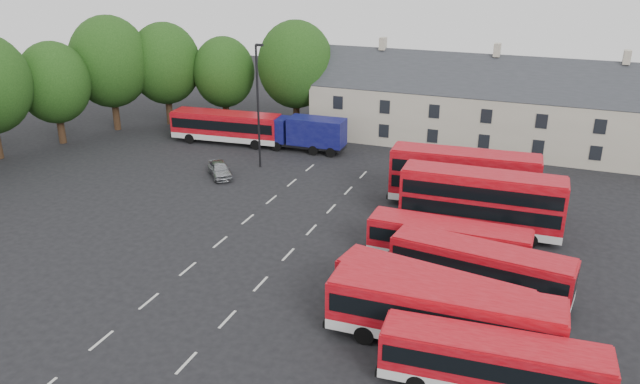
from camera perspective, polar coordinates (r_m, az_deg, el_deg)
The scene contains 15 objects.
ground at distance 41.02m, azimuth -10.50°, elevation -5.68°, with size 140.00×140.00×0.00m, color black.
lane_markings at distance 41.42m, azimuth -6.10°, elevation -5.12°, with size 5.15×33.80×0.01m.
treeline at distance 65.54m, azimuth -17.83°, elevation 10.22°, with size 29.92×32.59×12.01m.
terrace_houses at distance 62.70m, azimuth 15.37°, elevation 7.35°, with size 35.70×7.13×10.06m.
bus_row_a at distance 29.28m, azimuth 15.50°, elevation -14.63°, with size 9.91×2.90×2.77m.
bus_row_b at distance 31.55m, azimuth 11.19°, elevation -10.72°, with size 11.40×2.92×3.20m.
bus_row_c at distance 33.34m, azimuth 10.11°, elevation -9.12°, with size 10.42×3.91×2.88m.
bus_row_d at distance 36.65m, azimuth 14.46°, elevation -6.50°, with size 10.36×3.53×2.87m.
bus_row_e at distance 39.30m, azimuth 11.64°, elevation -4.32°, with size 9.86×2.35×2.78m.
bus_dd_south at distance 43.68m, azimuth 14.53°, elevation -0.63°, with size 10.89×2.86×4.44m.
bus_dd_north at distance 47.69m, azimuth 13.00°, elevation 1.43°, with size 10.98×3.20×4.44m.
bus_north at distance 62.98m, azimuth -8.57°, elevation 6.08°, with size 11.23×3.47×3.13m.
box_truck at distance 59.88m, azimuth -1.17°, elevation 5.48°, with size 7.62×2.59×3.31m.
silver_car at distance 54.11m, azimuth -9.15°, elevation 2.07°, with size 1.57×3.90×1.33m, color #96989C.
lamppost at distance 54.60m, azimuth -5.67°, elevation 8.07°, with size 0.75×0.27×10.90m.
Camera 1 is at (19.89, -30.64, 18.66)m, focal length 35.00 mm.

